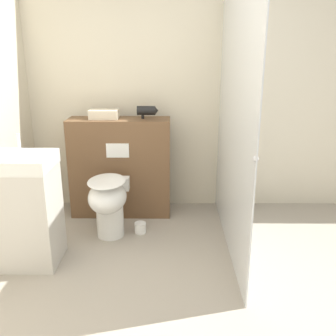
{
  "coord_description": "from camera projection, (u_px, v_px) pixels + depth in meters",
  "views": [
    {
      "loc": [
        0.07,
        -2.04,
        1.66
      ],
      "look_at": [
        0.03,
        1.12,
        0.65
      ],
      "focal_mm": 40.0,
      "sensor_mm": 36.0,
      "label": 1
    }
  ],
  "objects": [
    {
      "name": "wall_back",
      "position": [
        166.0,
        90.0,
        3.88
      ],
      "size": [
        8.0,
        0.06,
        2.5
      ],
      "color": "beige",
      "rests_on": "ground_plane"
    },
    {
      "name": "sink_vanity",
      "position": [
        21.0,
        210.0,
        2.94
      ],
      "size": [
        0.56,
        0.42,
        1.04
      ],
      "color": "beige",
      "rests_on": "ground_plane"
    },
    {
      "name": "hair_drier",
      "position": [
        147.0,
        111.0,
        3.67
      ],
      "size": [
        0.21,
        0.09,
        0.12
      ],
      "color": "black",
      "rests_on": "partition_panel"
    },
    {
      "name": "partition_panel",
      "position": [
        121.0,
        167.0,
        3.84
      ],
      "size": [
        1.01,
        0.33,
        1.0
      ],
      "color": "brown",
      "rests_on": "ground_plane"
    },
    {
      "name": "toilet",
      "position": [
        109.0,
        202.0,
        3.36
      ],
      "size": [
        0.34,
        0.53,
        0.57
      ],
      "color": "white",
      "rests_on": "ground_plane"
    },
    {
      "name": "folded_towel",
      "position": [
        104.0,
        114.0,
        3.67
      ],
      "size": [
        0.28,
        0.16,
        0.09
      ],
      "color": "beige",
      "rests_on": "partition_panel"
    },
    {
      "name": "spare_toilet_roll",
      "position": [
        140.0,
        228.0,
        3.53
      ],
      "size": [
        0.11,
        0.11,
        0.1
      ],
      "color": "white",
      "rests_on": "ground_plane"
    },
    {
      "name": "shower_glass",
      "position": [
        233.0,
        124.0,
        3.04
      ],
      "size": [
        0.04,
        1.8,
        2.16
      ],
      "color": "silver",
      "rests_on": "ground_plane"
    },
    {
      "name": "ground_plane",
      "position": [
        161.0,
        315.0,
        2.44
      ],
      "size": [
        12.0,
        12.0,
        0.0
      ],
      "primitive_type": "plane",
      "color": "#9E9384"
    }
  ]
}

